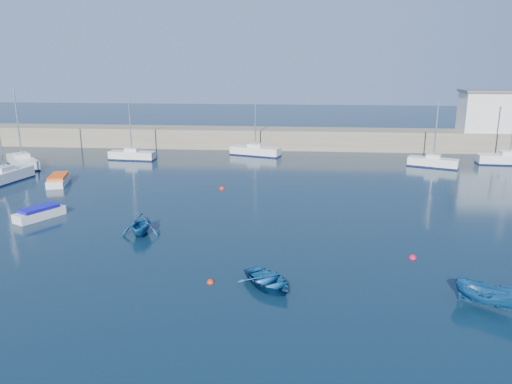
# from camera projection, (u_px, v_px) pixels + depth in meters

# --- Properties ---
(ground) EXTENTS (220.00, 220.00, 0.00)m
(ground) POSITION_uv_depth(u_px,v_px,m) (207.00, 318.00, 23.61)
(ground) COLOR #0B1F30
(ground) RESTS_ON ground
(back_wall) EXTENTS (96.00, 4.50, 2.60)m
(back_wall) POSITION_uv_depth(u_px,v_px,m) (268.00, 138.00, 67.50)
(back_wall) COLOR #786F5C
(back_wall) RESTS_ON ground
(harbor_office) EXTENTS (10.00, 4.00, 5.00)m
(harbor_office) POSITION_uv_depth(u_px,v_px,m) (502.00, 112.00, 63.99)
(harbor_office) COLOR silver
(harbor_office) RESTS_ON back_wall
(sailboat_3) EXTENTS (3.04, 6.51, 8.38)m
(sailboat_3) POSITION_uv_depth(u_px,v_px,m) (5.00, 176.00, 48.85)
(sailboat_3) COLOR silver
(sailboat_3) RESTS_ON ground
(sailboat_4) EXTENTS (5.98, 6.25, 8.87)m
(sailboat_4) POSITION_uv_depth(u_px,v_px,m) (23.00, 161.00, 55.98)
(sailboat_4) COLOR silver
(sailboat_4) RESTS_ON ground
(sailboat_5) EXTENTS (5.60, 1.98, 7.33)m
(sailboat_5) POSITION_uv_depth(u_px,v_px,m) (132.00, 155.00, 59.86)
(sailboat_5) COLOR silver
(sailboat_5) RESTS_ON ground
(sailboat_6) EXTENTS (6.55, 3.59, 8.30)m
(sailboat_6) POSITION_uv_depth(u_px,v_px,m) (255.00, 151.00, 62.50)
(sailboat_6) COLOR silver
(sailboat_6) RESTS_ON ground
(sailboat_7) EXTENTS (5.54, 3.45, 7.20)m
(sailboat_7) POSITION_uv_depth(u_px,v_px,m) (433.00, 162.00, 55.86)
(sailboat_7) COLOR silver
(sailboat_7) RESTS_ON ground
(sailboat_8) EXTENTS (7.07, 2.33, 9.13)m
(sailboat_8) POSITION_uv_depth(u_px,v_px,m) (509.00, 159.00, 57.29)
(sailboat_8) COLOR silver
(sailboat_8) RESTS_ON ground
(motorboat_1) EXTENTS (2.98, 3.92, 0.92)m
(motorboat_1) POSITION_uv_depth(u_px,v_px,m) (39.00, 213.00, 38.09)
(motorboat_1) COLOR silver
(motorboat_1) RESTS_ON ground
(motorboat_2) EXTENTS (2.66, 4.68, 0.91)m
(motorboat_2) POSITION_uv_depth(u_px,v_px,m) (59.00, 179.00, 48.51)
(motorboat_2) COLOR silver
(motorboat_2) RESTS_ON ground
(dinghy_center) EXTENTS (4.15, 4.34, 0.73)m
(dinghy_center) POSITION_uv_depth(u_px,v_px,m) (268.00, 281.00, 26.66)
(dinghy_center) COLOR navy
(dinghy_center) RESTS_ON ground
(dinghy_left) EXTENTS (2.70, 3.10, 1.59)m
(dinghy_left) POSITION_uv_depth(u_px,v_px,m) (141.00, 224.00, 34.46)
(dinghy_left) COLOR navy
(dinghy_left) RESTS_ON ground
(dinghy_right) EXTENTS (3.48, 2.81, 1.28)m
(dinghy_right) POSITION_uv_depth(u_px,v_px,m) (489.00, 296.00, 24.44)
(dinghy_right) COLOR navy
(dinghy_right) RESTS_ON ground
(buoy_0) EXTENTS (0.41, 0.41, 0.41)m
(buoy_0) POSITION_uv_depth(u_px,v_px,m) (211.00, 283.00, 27.31)
(buoy_0) COLOR red
(buoy_0) RESTS_ON ground
(buoy_1) EXTENTS (0.47, 0.47, 0.47)m
(buoy_1) POSITION_uv_depth(u_px,v_px,m) (413.00, 258.00, 30.62)
(buoy_1) COLOR red
(buoy_1) RESTS_ON ground
(buoy_3) EXTENTS (0.50, 0.50, 0.50)m
(buoy_3) POSITION_uv_depth(u_px,v_px,m) (222.00, 189.00, 46.68)
(buoy_3) COLOR red
(buoy_3) RESTS_ON ground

